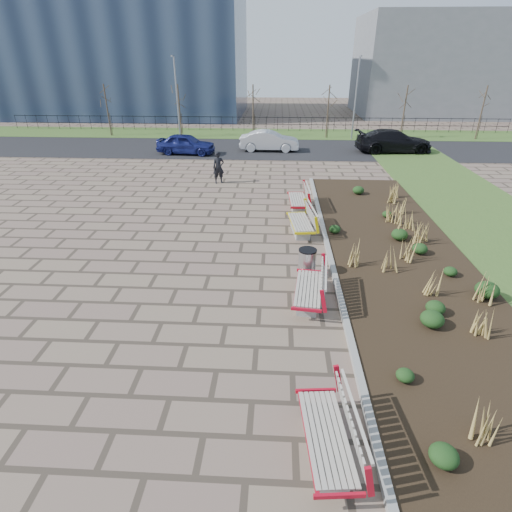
# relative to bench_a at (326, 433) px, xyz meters

# --- Properties ---
(ground) EXTENTS (120.00, 120.00, 0.00)m
(ground) POSITION_rel_bench_a_xyz_m (-3.00, 2.74, -0.50)
(ground) COLOR brown
(ground) RESTS_ON ground
(planting_bed) EXTENTS (4.50, 18.00, 0.10)m
(planting_bed) POSITION_rel_bench_a_xyz_m (3.25, 7.74, -0.45)
(planting_bed) COLOR black
(planting_bed) RESTS_ON ground
(planting_curb) EXTENTS (0.16, 18.00, 0.15)m
(planting_curb) POSITION_rel_bench_a_xyz_m (0.92, 7.74, -0.42)
(planting_curb) COLOR gray
(planting_curb) RESTS_ON ground
(grass_verge_far) EXTENTS (80.00, 5.00, 0.04)m
(grass_verge_far) POSITION_rel_bench_a_xyz_m (-3.00, 30.74, -0.48)
(grass_verge_far) COLOR #33511E
(grass_verge_far) RESTS_ON ground
(road) EXTENTS (80.00, 7.00, 0.02)m
(road) POSITION_rel_bench_a_xyz_m (-3.00, 24.74, -0.49)
(road) COLOR black
(road) RESTS_ON ground
(bench_a) EXTENTS (1.09, 2.17, 1.00)m
(bench_a) POSITION_rel_bench_a_xyz_m (0.00, 0.00, 0.00)
(bench_a) COLOR #B30B20
(bench_a) RESTS_ON ground
(bench_b) EXTENTS (1.13, 2.19, 1.00)m
(bench_b) POSITION_rel_bench_a_xyz_m (0.00, 4.76, 0.00)
(bench_b) COLOR #B20B21
(bench_b) RESTS_ON ground
(bench_c) EXTENTS (1.15, 2.20, 1.00)m
(bench_c) POSITION_rel_bench_a_xyz_m (0.00, 9.60, 0.00)
(bench_c) COLOR #D8C40B
(bench_c) RESTS_ON ground
(bench_d) EXTENTS (1.00, 2.14, 1.00)m
(bench_d) POSITION_rel_bench_a_xyz_m (0.00, 12.28, 0.00)
(bench_d) COLOR red
(bench_d) RESTS_ON ground
(litter_bin) EXTENTS (0.54, 0.54, 0.88)m
(litter_bin) POSITION_rel_bench_a_xyz_m (0.05, 6.25, -0.06)
(litter_bin) COLOR #B2B2B7
(litter_bin) RESTS_ON ground
(pedestrian) EXTENTS (0.71, 0.59, 1.67)m
(pedestrian) POSITION_rel_bench_a_xyz_m (-4.04, 16.07, 0.34)
(pedestrian) COLOR black
(pedestrian) RESTS_ON ground
(car_blue) EXTENTS (4.10, 1.99, 1.35)m
(car_blue) POSITION_rel_bench_a_xyz_m (-7.22, 22.79, 0.19)
(car_blue) COLOR navy
(car_blue) RESTS_ON road
(car_silver) EXTENTS (4.18, 1.52, 1.37)m
(car_silver) POSITION_rel_bench_a_xyz_m (-1.54, 24.10, 0.20)
(car_silver) COLOR #AAACB2
(car_silver) RESTS_ON road
(car_black) EXTENTS (5.36, 2.51, 1.51)m
(car_black) POSITION_rel_bench_a_xyz_m (7.12, 24.15, 0.28)
(car_black) COLOR black
(car_black) RESTS_ON road
(tree_a) EXTENTS (1.40, 1.40, 4.00)m
(tree_a) POSITION_rel_bench_a_xyz_m (-15.00, 29.24, 1.54)
(tree_a) COLOR #4C3D2D
(tree_a) RESTS_ON grass_verge_far
(tree_b) EXTENTS (1.40, 1.40, 4.00)m
(tree_b) POSITION_rel_bench_a_xyz_m (-9.00, 29.24, 1.54)
(tree_b) COLOR #4C3D2D
(tree_b) RESTS_ON grass_verge_far
(tree_c) EXTENTS (1.40, 1.40, 4.00)m
(tree_c) POSITION_rel_bench_a_xyz_m (-3.00, 29.24, 1.54)
(tree_c) COLOR #4C3D2D
(tree_c) RESTS_ON grass_verge_far
(tree_d) EXTENTS (1.40, 1.40, 4.00)m
(tree_d) POSITION_rel_bench_a_xyz_m (3.00, 29.24, 1.54)
(tree_d) COLOR #4C3D2D
(tree_d) RESTS_ON grass_verge_far
(tree_e) EXTENTS (1.40, 1.40, 4.00)m
(tree_e) POSITION_rel_bench_a_xyz_m (9.00, 29.24, 1.54)
(tree_e) COLOR #4C3D2D
(tree_e) RESTS_ON grass_verge_far
(tree_f) EXTENTS (1.40, 1.40, 4.00)m
(tree_f) POSITION_rel_bench_a_xyz_m (15.00, 29.24, 1.54)
(tree_f) COLOR #4C3D2D
(tree_f) RESTS_ON grass_verge_far
(lamp_west) EXTENTS (0.24, 0.60, 6.00)m
(lamp_west) POSITION_rel_bench_a_xyz_m (-9.00, 28.74, 2.54)
(lamp_west) COLOR gray
(lamp_west) RESTS_ON grass_verge_far
(lamp_east) EXTENTS (0.24, 0.60, 6.00)m
(lamp_east) POSITION_rel_bench_a_xyz_m (5.00, 28.74, 2.54)
(lamp_east) COLOR gray
(lamp_east) RESTS_ON grass_verge_far
(railing_fence) EXTENTS (44.00, 0.10, 1.20)m
(railing_fence) POSITION_rel_bench_a_xyz_m (-3.00, 32.24, 0.14)
(railing_fence) COLOR black
(railing_fence) RESTS_ON grass_verge_far
(building_glass) EXTENTS (40.00, 14.00, 15.00)m
(building_glass) POSITION_rel_bench_a_xyz_m (-25.00, 42.74, 7.00)
(building_glass) COLOR #192338
(building_glass) RESTS_ON ground
(building_grey) EXTENTS (18.00, 12.00, 10.00)m
(building_grey) POSITION_rel_bench_a_xyz_m (17.00, 44.74, 4.50)
(building_grey) COLOR slate
(building_grey) RESTS_ON ground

